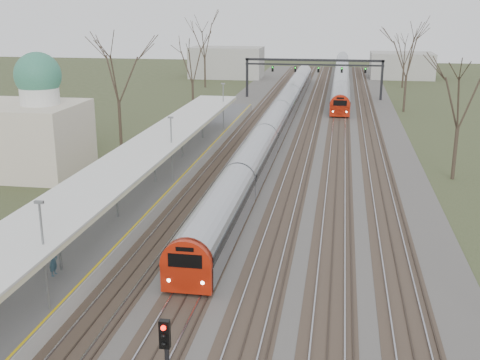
% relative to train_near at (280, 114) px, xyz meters
% --- Properties ---
extents(track_bed, '(24.00, 160.00, 0.22)m').
position_rel_train_near_xyz_m(track_bed, '(2.76, -7.72, -1.42)').
color(track_bed, '#474442').
rests_on(track_bed, ground).
extents(platform, '(3.50, 69.00, 1.00)m').
position_rel_train_near_xyz_m(platform, '(-6.55, -25.22, -0.98)').
color(platform, '#9E9B93').
rests_on(platform, ground).
extents(canopy, '(4.10, 50.00, 3.11)m').
position_rel_train_near_xyz_m(canopy, '(-6.55, -29.74, 2.45)').
color(canopy, slate).
rests_on(canopy, platform).
extents(dome_building, '(10.00, 8.00, 10.30)m').
position_rel_train_near_xyz_m(dome_building, '(-19.21, -24.72, 2.24)').
color(dome_building, beige).
rests_on(dome_building, ground).
extents(signal_gantry, '(21.00, 0.59, 6.08)m').
position_rel_train_near_xyz_m(signal_gantry, '(2.79, 22.27, 3.43)').
color(signal_gantry, black).
rests_on(signal_gantry, ground).
extents(tree_west_far, '(5.50, 5.50, 11.33)m').
position_rel_train_near_xyz_m(tree_west_far, '(-14.50, -14.72, 6.54)').
color(tree_west_far, '#2D231C').
rests_on(tree_west_far, ground).
extents(tree_east_far, '(5.00, 5.00, 10.30)m').
position_rel_train_near_xyz_m(tree_east_far, '(16.50, -20.72, 5.81)').
color(tree_east_far, '#2D231C').
rests_on(tree_east_far, ground).
extents(train_near, '(2.62, 90.21, 3.05)m').
position_rel_train_near_xyz_m(train_near, '(0.00, 0.00, 0.00)').
color(train_near, '#9FA2A8').
rests_on(train_near, ground).
extents(train_far, '(2.62, 75.21, 3.05)m').
position_rel_train_near_xyz_m(train_far, '(7.00, 43.04, 0.00)').
color(train_far, '#9FA2A8').
rests_on(train_far, ground).
extents(passenger, '(0.39, 0.59, 1.59)m').
position_rel_train_near_xyz_m(passenger, '(-6.58, -45.41, 0.31)').
color(passenger, '#314F5F').
rests_on(passenger, platform).
extents(signal_post, '(0.35, 0.45, 4.10)m').
position_rel_train_near_xyz_m(signal_post, '(1.75, -54.01, 1.25)').
color(signal_post, black).
rests_on(signal_post, ground).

